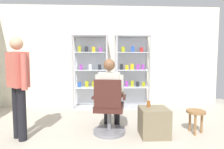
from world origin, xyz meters
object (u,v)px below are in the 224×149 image
at_px(seated_shopkeeper, 110,92).
at_px(wooden_stool, 196,115).
at_px(storage_crate, 154,122).
at_px(standing_customer, 18,82).
at_px(display_cabinet_right, 132,71).
at_px(display_cabinet_left, 90,71).
at_px(office_chair, 109,112).
at_px(tea_glass, 148,104).

relative_size(seated_shopkeeper, wooden_stool, 3.21).
height_order(storage_crate, standing_customer, standing_customer).
bearing_deg(display_cabinet_right, standing_customer, -137.78).
bearing_deg(seated_shopkeeper, display_cabinet_left, 104.87).
relative_size(office_chair, wooden_stool, 2.39).
relative_size(tea_glass, standing_customer, 0.06).
height_order(tea_glass, standing_customer, standing_customer).
bearing_deg(storage_crate, display_cabinet_right, 91.89).
bearing_deg(standing_customer, storage_crate, 0.18).
xyz_separation_m(storage_crate, standing_customer, (-2.19, -0.01, 0.70)).
height_order(seated_shopkeeper, wooden_stool, seated_shopkeeper).
bearing_deg(seated_shopkeeper, standing_customer, -169.69).
relative_size(display_cabinet_right, storage_crate, 4.00).
xyz_separation_m(tea_glass, wooden_stool, (0.83, -0.00, -0.21)).
relative_size(storage_crate, wooden_stool, 1.18).
xyz_separation_m(office_chair, wooden_stool, (1.50, -0.04, -0.07)).
bearing_deg(tea_glass, display_cabinet_right, 89.56).
xyz_separation_m(display_cabinet_right, wooden_stool, (0.82, -1.86, -0.64)).
bearing_deg(wooden_stool, tea_glass, 179.83).
distance_m(display_cabinet_right, storage_crate, 2.06).
height_order(display_cabinet_left, tea_glass, display_cabinet_left).
xyz_separation_m(tea_glass, standing_customer, (-2.11, -0.07, 0.41)).
height_order(display_cabinet_left, display_cabinet_right, same).
distance_m(office_chair, wooden_stool, 1.51).
xyz_separation_m(display_cabinet_left, standing_customer, (-1.03, -1.93, -0.03)).
distance_m(display_cabinet_left, display_cabinet_right, 1.10).
xyz_separation_m(display_cabinet_left, tea_glass, (1.09, -1.86, -0.43)).
bearing_deg(wooden_stool, office_chair, 178.61).
height_order(office_chair, tea_glass, office_chair).
bearing_deg(tea_glass, display_cabinet_left, 120.31).
distance_m(display_cabinet_left, tea_glass, 2.20).
relative_size(display_cabinet_left, storage_crate, 4.00).
relative_size(storage_crate, tea_glass, 4.49).
bearing_deg(display_cabinet_right, tea_glass, -90.44).
xyz_separation_m(seated_shopkeeper, tea_glass, (0.64, -0.20, -0.19)).
bearing_deg(standing_customer, seated_shopkeeper, 10.31).
distance_m(office_chair, storage_crate, 0.77).
bearing_deg(wooden_stool, display_cabinet_left, 135.89).
relative_size(display_cabinet_left, standing_customer, 1.17).
xyz_separation_m(display_cabinet_left, wooden_stool, (1.92, -1.86, -0.64)).
bearing_deg(display_cabinet_right, seated_shopkeeper, -111.62).
bearing_deg(office_chair, seated_shopkeeper, 80.48).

